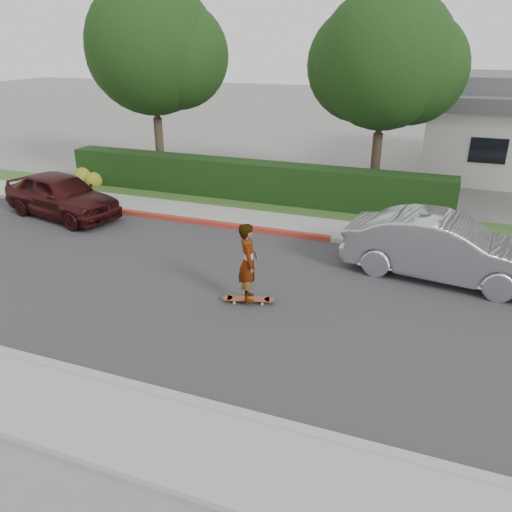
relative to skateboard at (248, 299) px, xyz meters
The scene contains 16 objects.
ground 0.44m from the skateboard, 97.95° to the left, with size 120.00×120.00×0.00m, color slate.
road 0.44m from the skateboard, 97.95° to the left, with size 60.00×8.00×0.01m, color #2D2D30.
curb_near 3.68m from the skateboard, 90.92° to the right, with size 60.00×0.20×0.15m, color #9E9E99.
sidewalk_near 4.58m from the skateboard, 90.74° to the right, with size 60.00×1.60×0.12m, color gray.
curb_far 4.52m from the skateboard, 90.75° to the left, with size 60.00×0.20×0.15m, color #9E9E99.
curb_red_section 6.79m from the skateboard, 138.21° to the left, with size 12.00×0.21×0.15m, color maroon.
sidewalk_far 5.42m from the skateboard, 90.62° to the left, with size 60.00×1.60×0.12m, color gray.
planting_strip 7.02m from the skateboard, 90.48° to the left, with size 60.00×1.60×0.10m, color #2D4C1E.
hedge 8.24m from the skateboard, 111.87° to the left, with size 15.00×1.00×1.50m, color black.
flowering_shrub 12.35m from the skateboard, 144.59° to the left, with size 1.40×1.00×0.90m.
tree_left 12.92m from the skateboard, 129.74° to the left, with size 5.99×5.21×8.00m.
tree_center 10.83m from the skateboard, 81.55° to the left, with size 5.66×4.84×7.44m.
skateboard is the anchor object (origin of this frame).
skateboarder 0.94m from the skateboard, behind, with size 0.68×0.44×1.85m, color white.
car_silver 5.19m from the skateboard, 36.69° to the left, with size 1.73×4.95×1.63m, color #ABADB2.
car_maroon 9.08m from the skateboard, 156.76° to the left, with size 1.82×4.52×1.54m, color #3A1212.
Camera 1 is at (3.85, -9.98, 5.66)m, focal length 35.00 mm.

